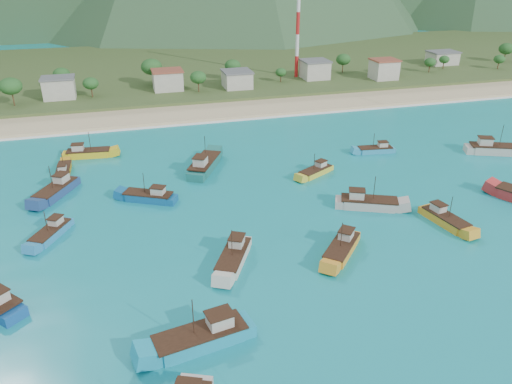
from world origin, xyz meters
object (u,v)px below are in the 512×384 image
object	(u,v)px
boat_12	(445,220)
boat_17	(64,171)
radio_tower	(298,12)
boat_22	(51,233)
boat_14	(204,166)
boat_16	(376,150)
boat_23	(202,338)
boat_28	(149,197)
boat_10	(234,258)
boat_19	(494,149)
boat_25	(57,191)
boat_9	(88,154)
boat_24	(316,172)
boat_13	(342,249)
boat_18	(368,204)

from	to	relation	value
boat_12	boat_17	size ratio (longest dim) A/B	1.19
radio_tower	boat_22	size ratio (longest dim) A/B	4.74
boat_14	boat_16	xyz separation A→B (m)	(39.63, -0.51, -0.45)
boat_22	boat_23	world-z (taller)	boat_23
boat_17	boat_28	world-z (taller)	boat_28
boat_28	radio_tower	bearing A→B (deg)	-7.57
boat_14	boat_16	bearing A→B (deg)	27.40
boat_10	boat_19	bearing A→B (deg)	-130.16
boat_12	boat_23	world-z (taller)	boat_23
boat_19	boat_23	size ratio (longest dim) A/B	1.01
boat_25	boat_10	bearing A→B (deg)	160.02
boat_12	boat_28	world-z (taller)	boat_28
radio_tower	boat_9	distance (m)	92.44
boat_25	boat_22	bearing A→B (deg)	120.42
boat_22	boat_24	distance (m)	51.81
radio_tower	boat_10	world-z (taller)	radio_tower
boat_14	boat_22	distance (m)	35.22
boat_22	boat_23	size ratio (longest dim) A/B	0.73
boat_28	boat_12	bearing A→B (deg)	-87.30
boat_23	boat_24	size ratio (longest dim) A/B	1.42
boat_9	boat_25	xyz separation A→B (m)	(-5.24, -18.75, 0.08)
radio_tower	boat_16	distance (m)	75.06
boat_14	boat_13	bearing A→B (deg)	-41.04
boat_10	boat_14	world-z (taller)	boat_14
boat_16	boat_28	world-z (taller)	boat_28
boat_24	boat_28	xyz separation A→B (m)	(-34.12, -2.97, 0.13)
boat_9	boat_28	distance (m)	28.44
boat_14	boat_12	bearing A→B (deg)	-15.84
boat_14	boat_19	bearing A→B (deg)	20.89
boat_16	boat_24	distance (m)	19.66
radio_tower	boat_9	xyz separation A→B (m)	(-69.81, -56.17, -22.71)
boat_9	boat_25	distance (m)	19.47
boat_9	boat_28	xyz separation A→B (m)	(11.43, -26.04, -0.05)
boat_13	boat_19	world-z (taller)	boat_19
boat_24	radio_tower	bearing A→B (deg)	-46.67
boat_17	boat_24	xyz separation A→B (m)	(50.15, -14.86, 0.04)
boat_18	boat_16	bearing A→B (deg)	173.43
boat_17	boat_19	distance (m)	94.94
radio_tower	boat_23	bearing A→B (deg)	-114.50
boat_16	boat_10	bearing A→B (deg)	137.35
boat_9	boat_25	world-z (taller)	boat_25
boat_9	boat_24	xyz separation A→B (m)	(45.55, -23.08, -0.18)
boat_10	boat_17	xyz separation A→B (m)	(-26.33, 41.78, -0.25)
boat_19	boat_24	size ratio (longest dim) A/B	1.44
boat_10	boat_28	bearing A→B (deg)	-38.86
boat_25	boat_12	bearing A→B (deg)	-175.49
radio_tower	boat_17	size ratio (longest dim) A/B	5.14
boat_9	boat_22	world-z (taller)	boat_9
boat_17	boat_25	bearing A→B (deg)	-91.65
boat_13	boat_24	bearing A→B (deg)	-62.42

